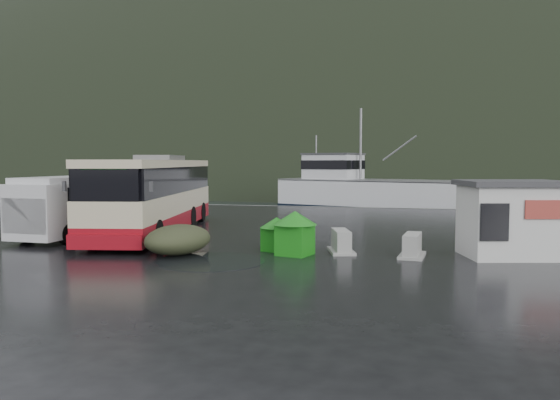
% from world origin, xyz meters
% --- Properties ---
extents(ground, '(160.00, 160.00, 0.00)m').
position_xyz_m(ground, '(0.00, 0.00, 0.00)').
color(ground, black).
rests_on(ground, ground).
extents(harbor_water, '(300.00, 180.00, 0.02)m').
position_xyz_m(harbor_water, '(0.00, 110.00, 0.00)').
color(harbor_water, black).
rests_on(harbor_water, ground).
extents(quay_edge, '(160.00, 0.60, 1.50)m').
position_xyz_m(quay_edge, '(0.00, 20.00, 0.00)').
color(quay_edge, '#999993').
rests_on(quay_edge, ground).
extents(headland, '(780.00, 540.00, 570.00)m').
position_xyz_m(headland, '(10.00, 250.00, 0.00)').
color(headland, black).
rests_on(headland, ground).
extents(coach_bus, '(5.37, 13.59, 3.75)m').
position_xyz_m(coach_bus, '(-4.03, 3.40, 0.00)').
color(coach_bus, beige).
rests_on(coach_bus, ground).
extents(white_van, '(2.56, 6.71, 2.77)m').
position_xyz_m(white_van, '(-6.92, 1.17, 0.00)').
color(white_van, silver).
rests_on(white_van, ground).
extents(waste_bin_left, '(1.43, 1.43, 1.61)m').
position_xyz_m(waste_bin_left, '(3.73, -1.48, 0.00)').
color(waste_bin_left, '#198117').
rests_on(waste_bin_left, ground).
extents(waste_bin_right, '(1.21, 1.21, 1.29)m').
position_xyz_m(waste_bin_right, '(2.89, -0.73, 0.00)').
color(waste_bin_right, '#198117').
rests_on(waste_bin_right, ground).
extents(dome_tent, '(2.83, 3.32, 1.11)m').
position_xyz_m(dome_tent, '(-0.47, -2.31, 0.00)').
color(dome_tent, '#343A22').
rests_on(dome_tent, ground).
extents(ticket_kiosk, '(3.99, 3.35, 2.74)m').
position_xyz_m(ticket_kiosk, '(11.34, -0.25, 0.00)').
color(ticket_kiosk, silver).
rests_on(ticket_kiosk, ground).
extents(jersey_barrier_a, '(1.26, 1.86, 0.85)m').
position_xyz_m(jersey_barrier_a, '(5.33, -0.58, 0.00)').
color(jersey_barrier_a, '#999993').
rests_on(jersey_barrier_a, ground).
extents(jersey_barrier_b, '(1.05, 1.76, 0.83)m').
position_xyz_m(jersey_barrier_b, '(7.91, -1.00, 0.00)').
color(jersey_barrier_b, '#999993').
rests_on(jersey_barrier_b, ground).
extents(jersey_barrier_c, '(0.80, 1.49, 0.73)m').
position_xyz_m(jersey_barrier_c, '(12.09, 0.09, 0.00)').
color(jersey_barrier_c, '#999993').
rests_on(jersey_barrier_c, ground).
extents(fishing_trawler, '(24.33, 12.84, 9.57)m').
position_xyz_m(fishing_trawler, '(6.59, 28.92, 0.00)').
color(fishing_trawler, silver).
rests_on(fishing_trawler, ground).
extents(puddles, '(10.45, 7.47, 0.01)m').
position_xyz_m(puddles, '(-1.12, -4.71, 0.00)').
color(puddles, black).
rests_on(puddles, ground).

